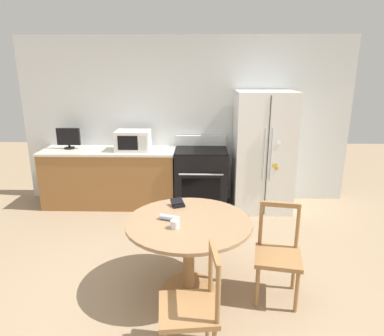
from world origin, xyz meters
name	(u,v)px	position (x,y,z in m)	size (l,w,h in m)	color
ground_plane	(175,295)	(0.00, 0.00, 0.00)	(14.00, 14.00, 0.00)	#9E8466
back_wall	(185,121)	(0.00, 2.65, 1.30)	(5.20, 0.10, 2.60)	silver
kitchen_counter	(110,177)	(-1.18, 2.29, 0.45)	(2.06, 0.64, 0.90)	#936033
refrigerator	(263,152)	(1.19, 2.22, 0.90)	(0.86, 0.75, 1.80)	white
oven_range	(201,178)	(0.25, 2.26, 0.47)	(0.79, 0.68, 1.08)	black
microwave	(133,141)	(-0.79, 2.27, 1.05)	(0.51, 0.37, 0.30)	white
countertop_tv	(69,138)	(-1.81, 2.36, 1.07)	(0.36, 0.16, 0.32)	black
dining_table	(189,235)	(0.13, 0.10, 0.60)	(1.19, 1.19, 0.74)	#997551
dining_chair_near	(192,309)	(0.18, -0.73, 0.43)	(0.46, 0.46, 0.90)	#9E7042
dining_chair_right	(278,255)	(0.97, 0.03, 0.43)	(0.49, 0.49, 0.90)	#9E7042
candle_glass	(175,225)	(0.02, -0.05, 0.77)	(0.08, 0.08, 0.08)	silver
folded_napkin	(170,218)	(-0.05, 0.11, 0.77)	(0.20, 0.11, 0.05)	#A3BCDB
wallet	(178,203)	(0.01, 0.46, 0.77)	(0.16, 0.16, 0.07)	black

